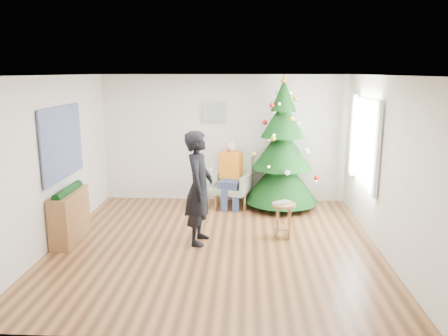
# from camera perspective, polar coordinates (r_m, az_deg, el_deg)

# --- Properties ---
(floor) EXTENTS (5.00, 5.00, 0.00)m
(floor) POSITION_cam_1_polar(r_m,az_deg,el_deg) (6.95, -1.10, -9.97)
(floor) COLOR brown
(floor) RESTS_ON ground
(ceiling) EXTENTS (5.00, 5.00, 0.00)m
(ceiling) POSITION_cam_1_polar(r_m,az_deg,el_deg) (6.42, -1.20, 12.01)
(ceiling) COLOR white
(ceiling) RESTS_ON wall_back
(wall_back) EXTENTS (5.00, 0.00, 5.00)m
(wall_back) POSITION_cam_1_polar(r_m,az_deg,el_deg) (9.02, -0.01, 3.85)
(wall_back) COLOR silver
(wall_back) RESTS_ON floor
(wall_front) EXTENTS (5.00, 0.00, 5.00)m
(wall_front) POSITION_cam_1_polar(r_m,az_deg,el_deg) (4.16, -3.63, -6.51)
(wall_front) COLOR silver
(wall_front) RESTS_ON floor
(wall_left) EXTENTS (0.00, 5.00, 5.00)m
(wall_left) POSITION_cam_1_polar(r_m,az_deg,el_deg) (7.19, -21.45, 0.76)
(wall_left) COLOR silver
(wall_left) RESTS_ON floor
(wall_right) EXTENTS (0.00, 5.00, 5.00)m
(wall_right) POSITION_cam_1_polar(r_m,az_deg,el_deg) (6.85, 20.19, 0.33)
(wall_right) COLOR silver
(wall_right) RESTS_ON floor
(window_panel) EXTENTS (0.04, 1.30, 1.40)m
(window_panel) POSITION_cam_1_polar(r_m,az_deg,el_deg) (7.76, 17.96, 3.33)
(window_panel) COLOR white
(window_panel) RESTS_ON wall_right
(curtains) EXTENTS (0.05, 1.75, 1.50)m
(curtains) POSITION_cam_1_polar(r_m,az_deg,el_deg) (7.75, 17.74, 3.33)
(curtains) COLOR white
(curtains) RESTS_ON wall_right
(christmas_tree) EXTENTS (1.45, 1.45, 2.61)m
(christmas_tree) POSITION_cam_1_polar(r_m,az_deg,el_deg) (8.56, 7.60, 2.43)
(christmas_tree) COLOR #3F2816
(christmas_tree) RESTS_ON floor
(stool) EXTENTS (0.38, 0.38, 0.57)m
(stool) POSITION_cam_1_polar(r_m,az_deg,el_deg) (7.20, 7.75, -6.78)
(stool) COLOR brown
(stool) RESTS_ON floor
(laptop) EXTENTS (0.37, 0.36, 0.02)m
(laptop) POSITION_cam_1_polar(r_m,az_deg,el_deg) (7.11, 7.82, -4.55)
(laptop) COLOR silver
(laptop) RESTS_ON stool
(armchair) EXTENTS (0.90, 0.87, 1.00)m
(armchair) POSITION_cam_1_polar(r_m,az_deg,el_deg) (8.77, 1.01, -2.61)
(armchair) COLOR #929F80
(armchair) RESTS_ON floor
(seated_person) EXTENTS (0.51, 0.67, 1.31)m
(seated_person) POSITION_cam_1_polar(r_m,az_deg,el_deg) (8.65, 0.88, -0.75)
(seated_person) COLOR navy
(seated_person) RESTS_ON armchair
(standing_man) EXTENTS (0.48, 0.68, 1.78)m
(standing_man) POSITION_cam_1_polar(r_m,az_deg,el_deg) (6.77, -3.29, -2.61)
(standing_man) COLOR black
(standing_man) RESTS_ON floor
(game_controller) EXTENTS (0.05, 0.13, 0.04)m
(game_controller) POSITION_cam_1_polar(r_m,az_deg,el_deg) (6.65, -1.73, -0.23)
(game_controller) COLOR white
(game_controller) RESTS_ON standing_man
(console) EXTENTS (0.32, 1.00, 0.80)m
(console) POSITION_cam_1_polar(r_m,az_deg,el_deg) (7.39, -19.50, -6.00)
(console) COLOR brown
(console) RESTS_ON floor
(garland) EXTENTS (0.14, 0.90, 0.14)m
(garland) POSITION_cam_1_polar(r_m,az_deg,el_deg) (7.28, -19.74, -2.86)
(garland) COLOR black
(garland) RESTS_ON console
(tapestry) EXTENTS (0.03, 1.50, 1.15)m
(tapestry) POSITION_cam_1_polar(r_m,az_deg,el_deg) (7.40, -20.38, 3.13)
(tapestry) COLOR black
(tapestry) RESTS_ON wall_left
(framed_picture) EXTENTS (0.52, 0.05, 0.42)m
(framed_picture) POSITION_cam_1_polar(r_m,az_deg,el_deg) (8.93, -1.31, 7.32)
(framed_picture) COLOR tan
(framed_picture) RESTS_ON wall_back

